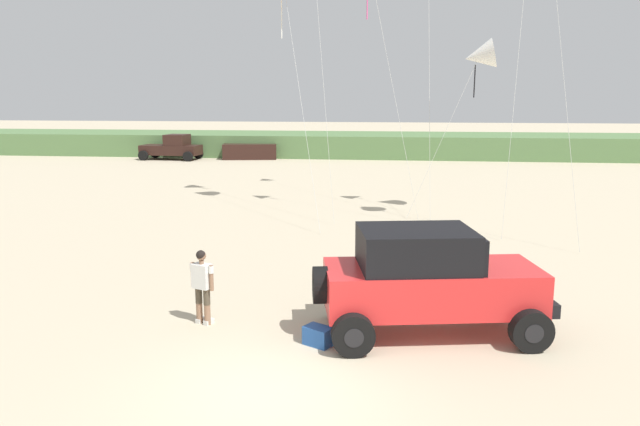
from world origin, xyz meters
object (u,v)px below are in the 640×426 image
at_px(kite_red_delta, 479,56).
at_px(jeep, 428,279).
at_px(person_watching, 202,283).
at_px(cooler_box, 318,336).
at_px(distant_pickup, 172,148).
at_px(distant_sedan, 250,152).

bearing_deg(kite_red_delta, jeep, -100.52).
xyz_separation_m(person_watching, kite_red_delta, (7.39, 13.70, 5.59)).
bearing_deg(cooler_box, kite_red_delta, 101.63).
relative_size(person_watching, distant_pickup, 0.35).
height_order(cooler_box, distant_pickup, distant_pickup).
bearing_deg(distant_pickup, jeep, -62.00).
distance_m(person_watching, kite_red_delta, 16.54).
bearing_deg(distant_sedan, person_watching, -88.38).
distance_m(distant_sedan, kite_red_delta, 26.91).
bearing_deg(distant_pickup, cooler_box, -65.49).
bearing_deg(cooler_box, distant_sedan, 135.14).
bearing_deg(jeep, distant_sedan, 109.10).
bearing_deg(jeep, person_watching, -179.79).
xyz_separation_m(distant_pickup, kite_red_delta, (20.73, -20.54, 5.59)).
distance_m(jeep, cooler_box, 2.57).
xyz_separation_m(cooler_box, distant_pickup, (-16.00, 35.10, 0.75)).
bearing_deg(cooler_box, jeep, 51.43).
distance_m(jeep, distant_sedan, 37.44).
relative_size(person_watching, cooler_box, 2.98).
xyz_separation_m(person_watching, distant_sedan, (-7.40, 35.39, -0.34)).
bearing_deg(jeep, cooler_box, -158.21).
distance_m(jeep, person_watching, 4.86).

